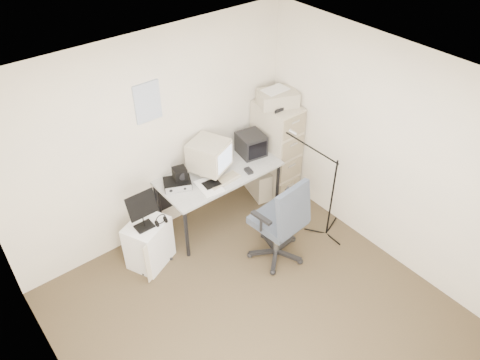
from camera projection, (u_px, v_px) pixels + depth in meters
floor at (256, 316)px, 4.87m from camera, size 3.60×3.60×0.01m
ceiling at (263, 102)px, 3.33m from camera, size 3.60×3.60×0.01m
wall_back at (154, 141)px, 5.21m from camera, size 3.60×0.02×2.50m
wall_left at (60, 343)px, 3.21m from camera, size 0.02×3.60×2.50m
wall_right at (387, 156)px, 4.99m from camera, size 0.02×3.60×2.50m
wall_calendar at (147, 102)px, 4.89m from camera, size 0.30×0.02×0.44m
filing_cabinet at (276, 149)px, 6.16m from camera, size 0.40×0.60×1.30m
printer at (278, 98)px, 5.72m from camera, size 0.55×0.47×0.18m
desk at (220, 195)px, 5.85m from camera, size 1.50×0.70×0.73m
crt_monitor at (209, 158)px, 5.48m from camera, size 0.52×0.53×0.43m
crt_tv at (251, 144)px, 5.85m from camera, size 0.36×0.37×0.28m
desk_speaker at (228, 157)px, 5.74m from camera, size 0.10×0.10×0.15m
keyboard at (224, 181)px, 5.47m from camera, size 0.44×0.19×0.02m
mouse at (249, 171)px, 5.61m from camera, size 0.09×0.13×0.04m
radio_receiver at (177, 183)px, 5.37m from camera, size 0.37×0.33×0.09m
radio_speaker at (180, 174)px, 5.33m from camera, size 0.18×0.17×0.15m
papers at (209, 186)px, 5.39m from camera, size 0.27×0.35×0.02m
pc_tower at (258, 181)px, 6.33m from camera, size 0.30×0.48×0.41m
office_chair at (278, 219)px, 5.20m from camera, size 0.73×0.73×1.15m
side_cart at (149, 243)px, 5.30m from camera, size 0.58×0.53×0.58m
music_stand at (142, 211)px, 4.94m from camera, size 0.36×0.28×0.47m
headphones at (161, 221)px, 5.10m from camera, size 0.18×0.18×0.03m
mic_stand at (333, 188)px, 5.40m from camera, size 0.03×0.03×1.45m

